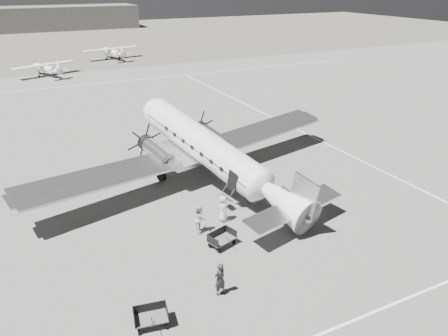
# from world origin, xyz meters

# --- Properties ---
(ground) EXTENTS (260.00, 260.00, 0.00)m
(ground) POSITION_xyz_m (0.00, 0.00, 0.00)
(ground) COLOR slate
(ground) RESTS_ON ground
(taxi_line_near) EXTENTS (60.00, 0.15, 0.01)m
(taxi_line_near) POSITION_xyz_m (0.00, -14.00, 0.01)
(taxi_line_near) COLOR white
(taxi_line_near) RESTS_ON ground
(taxi_line_right) EXTENTS (0.15, 80.00, 0.01)m
(taxi_line_right) POSITION_xyz_m (12.00, 0.00, 0.01)
(taxi_line_right) COLOR white
(taxi_line_right) RESTS_ON ground
(taxi_line_horizon) EXTENTS (90.00, 0.15, 0.01)m
(taxi_line_horizon) POSITION_xyz_m (0.00, 40.00, 0.01)
(taxi_line_horizon) COLOR white
(taxi_line_horizon) RESTS_ON ground
(grass_infield) EXTENTS (260.00, 90.00, 0.01)m
(grass_infield) POSITION_xyz_m (0.00, 95.00, 0.00)
(grass_infield) COLOR #5C594D
(grass_infield) RESTS_ON ground
(hangar_main) EXTENTS (42.00, 14.00, 6.60)m
(hangar_main) POSITION_xyz_m (5.00, 120.00, 3.30)
(hangar_main) COLOR slate
(hangar_main) RESTS_ON ground
(dc3_airliner) EXTENTS (30.58, 24.54, 5.13)m
(dc3_airliner) POSITION_xyz_m (-1.30, 1.46, 2.56)
(dc3_airliner) COLOR #B6B6B9
(dc3_airliner) RESTS_ON ground
(light_plane_left) EXTENTS (12.38, 11.33, 2.08)m
(light_plane_left) POSITION_xyz_m (-7.81, 48.73, 1.04)
(light_plane_left) COLOR white
(light_plane_left) RESTS_ON ground
(light_plane_right) EXTENTS (12.40, 10.76, 2.27)m
(light_plane_right) POSITION_xyz_m (5.22, 59.70, 1.13)
(light_plane_right) COLOR white
(light_plane_right) RESTS_ON ground
(baggage_cart_near) EXTENTS (1.86, 1.56, 0.90)m
(baggage_cart_near) POSITION_xyz_m (-4.16, -6.01, 0.45)
(baggage_cart_near) COLOR #585858
(baggage_cart_near) RESTS_ON ground
(baggage_cart_far) EXTENTS (1.73, 1.36, 0.89)m
(baggage_cart_far) POSITION_xyz_m (-9.72, -10.24, 0.44)
(baggage_cart_far) COLOR #585858
(baggage_cart_far) RESTS_ON ground
(ground_crew) EXTENTS (0.73, 0.57, 1.76)m
(ground_crew) POSITION_xyz_m (-6.08, -9.68, 0.88)
(ground_crew) COLOR #2C2C2C
(ground_crew) RESTS_ON ground
(ramp_agent) EXTENTS (0.85, 1.00, 1.80)m
(ramp_agent) POSITION_xyz_m (-4.63, -4.00, 0.90)
(ramp_agent) COLOR silver
(ramp_agent) RESTS_ON ground
(passenger) EXTENTS (0.69, 0.93, 1.73)m
(passenger) POSITION_xyz_m (-2.82, -3.46, 0.87)
(passenger) COLOR silver
(passenger) RESTS_ON ground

